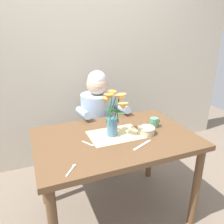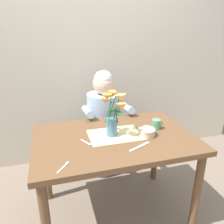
# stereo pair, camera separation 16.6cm
# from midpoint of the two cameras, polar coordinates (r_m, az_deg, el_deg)

# --- Properties ---
(ground_plane) EXTENTS (6.00, 6.00, 0.00)m
(ground_plane) POSITION_cam_midpoint_polar(r_m,az_deg,el_deg) (2.13, 3.01, -24.39)
(ground_plane) COLOR #756656
(wood_panel_backdrop) EXTENTS (4.00, 0.10, 2.50)m
(wood_panel_backdrop) POSITION_cam_midpoint_polar(r_m,az_deg,el_deg) (2.53, -4.40, 14.79)
(wood_panel_backdrop) COLOR beige
(wood_panel_backdrop) RESTS_ON ground_plane
(dining_table) EXTENTS (1.20, 0.80, 0.74)m
(dining_table) POSITION_cam_midpoint_polar(r_m,az_deg,el_deg) (1.74, 3.40, -9.19)
(dining_table) COLOR brown
(dining_table) RESTS_ON ground_plane
(seated_person) EXTENTS (0.45, 0.47, 1.14)m
(seated_person) POSITION_cam_midpoint_polar(r_m,az_deg,el_deg) (2.32, 0.00, -3.39)
(seated_person) COLOR #4C4C56
(seated_person) RESTS_ON ground_plane
(striped_placemat) EXTENTS (0.40, 0.28, 0.00)m
(striped_placemat) POSITION_cam_midpoint_polar(r_m,az_deg,el_deg) (1.70, 3.61, -5.99)
(striped_placemat) COLOR beige
(striped_placemat) RESTS_ON dining_table
(flower_vase) EXTENTS (0.21, 0.24, 0.35)m
(flower_vase) POSITION_cam_midpoint_polar(r_m,az_deg,el_deg) (1.62, 3.24, -0.03)
(flower_vase) COLOR teal
(flower_vase) RESTS_ON dining_table
(ceramic_bowl) EXTENTS (0.14, 0.14, 0.06)m
(ceramic_bowl) POSITION_cam_midpoint_polar(r_m,az_deg,el_deg) (1.72, 11.62, -5.08)
(ceramic_bowl) COLOR beige
(ceramic_bowl) RESTS_ON dining_table
(dinner_knife) EXTENTS (0.18, 0.10, 0.00)m
(dinner_knife) POSITION_cam_midpoint_polar(r_m,az_deg,el_deg) (1.57, 10.21, -8.84)
(dinner_knife) COLOR silver
(dinner_knife) RESTS_ON dining_table
(ceramic_mug) EXTENTS (0.09, 0.07, 0.08)m
(ceramic_mug) POSITION_cam_midpoint_polar(r_m,az_deg,el_deg) (1.84, 13.90, -3.15)
(ceramic_mug) COLOR #569970
(ceramic_mug) RESTS_ON dining_table
(spoon_0) EXTENTS (0.07, 0.11, 0.01)m
(spoon_0) POSITION_cam_midpoint_polar(r_m,az_deg,el_deg) (1.59, -3.30, -8.08)
(spoon_0) COLOR silver
(spoon_0) RESTS_ON dining_table
(spoon_1) EXTENTS (0.08, 0.10, 0.01)m
(spoon_1) POSITION_cam_midpoint_polar(r_m,az_deg,el_deg) (1.36, -8.57, -13.57)
(spoon_1) COLOR silver
(spoon_1) RESTS_ON dining_table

